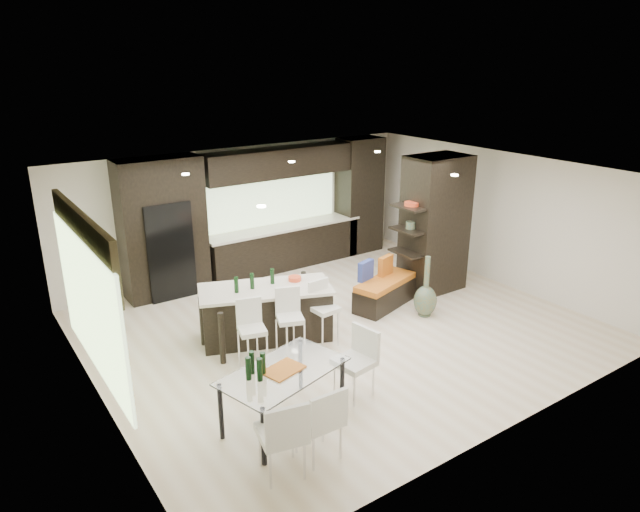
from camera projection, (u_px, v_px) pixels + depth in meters
ground at (339, 328)px, 9.92m from camera, size 8.00×8.00×0.00m
back_wall at (243, 210)px, 12.19m from camera, size 8.00×0.02×2.70m
left_wall at (91, 313)px, 7.34m from camera, size 0.02×7.00×2.70m
right_wall at (498, 218)px, 11.61m from camera, size 0.02×7.00×2.70m
ceiling at (341, 174)px, 9.02m from camera, size 8.00×7.00×0.02m
window_left at (90, 307)px, 7.51m from camera, size 0.04×3.20×1.90m
window_back at (268, 198)px, 12.42m from camera, size 3.40×0.04×1.20m
stone_accent at (83, 241)px, 7.23m from camera, size 0.08×3.00×0.80m
ceiling_spots at (332, 173)px, 9.23m from camera, size 4.00×3.00×0.02m
back_cabinetry at (271, 210)px, 12.20m from camera, size 6.80×0.68×2.70m
refrigerator at (165, 249)px, 11.02m from camera, size 0.90×0.68×1.90m
partition_column at (435, 224)px, 11.17m from camera, size 1.20×0.80×2.70m
kitchen_island at (266, 313)px, 9.44m from camera, size 2.34×1.63×0.90m
stool_left at (253, 342)px, 8.51m from camera, size 0.47×0.47×0.87m
stool_mid at (290, 330)px, 8.85m from camera, size 0.51×0.51×0.89m
stool_right at (325, 320)px, 9.21m from camera, size 0.41×0.41×0.88m
bench at (385, 292)px, 10.71m from camera, size 1.49×0.91×0.53m
floor_vase at (426, 286)px, 10.21m from camera, size 0.52×0.52×1.13m
dining_table at (284, 397)px, 7.22m from camera, size 1.78×1.29×0.77m
chair_near at (318, 424)px, 6.60m from camera, size 0.49×0.49×0.89m
chair_far at (282, 438)px, 6.32m from camera, size 0.60×0.60×0.93m
chair_end at (354, 367)px, 7.81m from camera, size 0.56×0.56×0.90m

